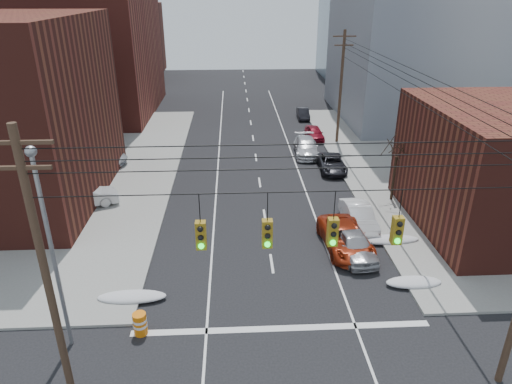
{
  "coord_description": "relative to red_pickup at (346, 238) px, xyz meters",
  "views": [
    {
      "loc": [
        -2.05,
        -10.24,
        14.6
      ],
      "look_at": [
        -0.74,
        15.46,
        3.0
      ],
      "focal_mm": 32.0,
      "sensor_mm": 36.0,
      "label": 1
    }
  ],
  "objects": [
    {
      "name": "traffic_signals",
      "position": [
        -4.5,
        -10.47,
        6.41
      ],
      "size": [
        17.0,
        0.42,
        2.02
      ],
      "color": "black",
      "rests_on": "ground"
    },
    {
      "name": "parked_car_b",
      "position": [
        1.52,
        2.75,
        -0.02
      ],
      "size": [
        1.77,
        4.58,
        1.49
      ],
      "primitive_type": "imported",
      "rotation": [
        0.0,
        0.0,
        0.04
      ],
      "color": "white",
      "rests_on": "ground"
    },
    {
      "name": "lot_car_b",
      "position": [
        -18.8,
        14.98,
        0.13
      ],
      "size": [
        5.56,
        3.05,
        1.48
      ],
      "primitive_type": "imported",
      "rotation": [
        0.0,
        0.0,
        1.45
      ],
      "color": "silver",
      "rests_on": "sidewalk_nw"
    },
    {
      "name": "bare_tree",
      "position": [
        4.99,
        6.56,
        1.56
      ],
      "size": [
        2.09,
        2.2,
        4.93
      ],
      "color": "black",
      "rests_on": "ground"
    },
    {
      "name": "building_brick_far",
      "position": [
        -30.6,
        60.56,
        5.24
      ],
      "size": [
        22.0,
        18.0,
        12.0
      ],
      "primitive_type": "cube",
      "color": "#511F18",
      "rests_on": "ground"
    },
    {
      "name": "parked_car_f",
      "position": [
        1.8,
        30.04,
        -0.14
      ],
      "size": [
        1.44,
        3.79,
        1.24
      ],
      "primitive_type": "imported",
      "rotation": [
        0.0,
        0.0,
        -0.03
      ],
      "color": "black",
      "rests_on": "ground"
    },
    {
      "name": "parked_car_a",
      "position": [
        0.29,
        -0.73,
        0.02
      ],
      "size": [
        2.34,
        4.75,
        1.56
      ],
      "primitive_type": "imported",
      "rotation": [
        0.0,
        0.0,
        0.11
      ],
      "color": "#AEAEB3",
      "rests_on": "ground"
    },
    {
      "name": "snow_nw",
      "position": [
        -12.0,
        -4.44,
        -0.55
      ],
      "size": [
        3.5,
        1.08,
        0.42
      ],
      "primitive_type": "ellipsoid",
      "color": "silver",
      "rests_on": "ground"
    },
    {
      "name": "snow_east_far",
      "position": [
        2.8,
        0.56,
        -0.55
      ],
      "size": [
        4.0,
        1.08,
        0.42
      ],
      "primitive_type": "ellipsoid",
      "color": "silver",
      "rests_on": "ground"
    },
    {
      "name": "parked_car_d",
      "position": [
        0.2,
        17.11,
        0.01
      ],
      "size": [
        2.45,
        5.41,
        1.54
      ],
      "primitive_type": "imported",
      "rotation": [
        0.0,
        0.0,
        -0.06
      ],
      "color": "silver",
      "rests_on": "ground"
    },
    {
      "name": "construction_barrel",
      "position": [
        -11.1,
        -6.94,
        -0.19
      ],
      "size": [
        0.65,
        0.65,
        1.11
      ],
      "rotation": [
        0.0,
        0.0,
        -0.02
      ],
      "color": "orange",
      "rests_on": "ground"
    },
    {
      "name": "lot_car_a",
      "position": [
        -17.4,
        6.51,
        0.15
      ],
      "size": [
        4.87,
        3.0,
        1.51
      ],
      "primitive_type": "imported",
      "rotation": [
        0.0,
        0.0,
        1.9
      ],
      "color": "silver",
      "rests_on": "sidewalk_nw"
    },
    {
      "name": "utility_pole_far",
      "position": [
        3.9,
        20.56,
        5.02
      ],
      "size": [
        2.2,
        0.28,
        11.0
      ],
      "color": "#473323",
      "rests_on": "ground"
    },
    {
      "name": "building_glass",
      "position": [
        19.4,
        56.56,
        10.24
      ],
      "size": [
        20.0,
        18.0,
        22.0
      ],
      "primitive_type": "cube",
      "color": "gray",
      "rests_on": "ground"
    },
    {
      "name": "parked_car_e",
      "position": [
        1.8,
        21.87,
        -0.09
      ],
      "size": [
        1.75,
        4.0,
        1.34
      ],
      "primitive_type": "imported",
      "rotation": [
        0.0,
        0.0,
        0.04
      ],
      "color": "maroon",
      "rests_on": "ground"
    },
    {
      "name": "utility_pole_left",
      "position": [
        -13.1,
        -10.44,
        5.02
      ],
      "size": [
        2.2,
        0.28,
        11.0
      ],
      "color": "#473323",
      "rests_on": "ground"
    },
    {
      "name": "building_office",
      "position": [
        17.4,
        30.56,
        11.74
      ],
      "size": [
        22.0,
        20.0,
        25.0
      ],
      "primitive_type": "cube",
      "color": "gray",
      "rests_on": "ground"
    },
    {
      "name": "snow_ne",
      "position": [
        2.8,
        -3.94,
        -0.55
      ],
      "size": [
        3.0,
        1.08,
        0.42
      ],
      "primitive_type": "ellipsoid",
      "color": "silver",
      "rests_on": "ground"
    },
    {
      "name": "red_pickup",
      "position": [
        0.0,
        0.0,
        0.0
      ],
      "size": [
        2.85,
        5.61,
        1.52
      ],
      "primitive_type": "imported",
      "rotation": [
        0.0,
        0.0,
        0.06
      ],
      "color": "maroon",
      "rests_on": "ground"
    },
    {
      "name": "parked_car_c",
      "position": [
        1.8,
        12.89,
        -0.11
      ],
      "size": [
        2.32,
        4.76,
        1.3
      ],
      "primitive_type": "imported",
      "rotation": [
        0.0,
        0.0,
        -0.03
      ],
      "color": "black",
      "rests_on": "ground"
    },
    {
      "name": "lot_car_c",
      "position": [
        -20.97,
        9.32,
        0.15
      ],
      "size": [
        5.47,
        2.86,
        1.51
      ],
      "primitive_type": "imported",
      "rotation": [
        0.0,
        0.0,
        1.42
      ],
      "color": "black",
      "rests_on": "sidewalk_nw"
    },
    {
      "name": "lot_car_d",
      "position": [
        -21.66,
        14.88,
        0.02
      ],
      "size": [
        4.02,
        2.87,
        1.27
      ],
      "primitive_type": "imported",
      "rotation": [
        0.0,
        0.0,
        1.16
      ],
      "color": "silver",
      "rests_on": "sidewalk_nw"
    },
    {
      "name": "street_light",
      "position": [
        -14.1,
        -7.44,
        4.78
      ],
      "size": [
        0.44,
        0.44,
        9.32
      ],
      "color": "gray",
      "rests_on": "ground"
    }
  ]
}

